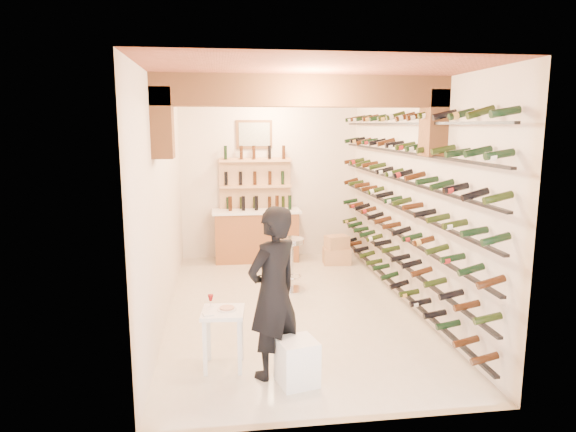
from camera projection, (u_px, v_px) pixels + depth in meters
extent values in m
plane|color=beige|center=(291.00, 306.00, 7.45)|extent=(6.00, 6.00, 0.00)
cube|color=beige|center=(270.00, 177.00, 10.10)|extent=(3.50, 0.02, 3.20)
cube|color=beige|center=(341.00, 250.00, 4.25)|extent=(3.50, 0.02, 3.20)
cube|color=beige|center=(164.00, 201.00, 6.94)|extent=(0.02, 6.00, 3.20)
cube|color=beige|center=(409.00, 197.00, 7.41)|extent=(0.02, 6.00, 3.20)
cube|color=brown|center=(291.00, 82.00, 6.89)|extent=(3.50, 6.00, 0.02)
cube|color=#955C34|center=(303.00, 91.00, 5.95)|extent=(3.50, 0.35, 0.36)
cube|color=#955C34|center=(162.00, 123.00, 5.79)|extent=(0.24, 0.35, 0.80)
cube|color=#955C34|center=(434.00, 123.00, 6.23)|extent=(0.24, 0.35, 0.80)
cube|color=black|center=(395.00, 286.00, 7.62)|extent=(0.06, 5.70, 0.03)
cube|color=black|center=(396.00, 260.00, 7.55)|extent=(0.06, 5.70, 0.03)
cube|color=black|center=(397.00, 234.00, 7.48)|extent=(0.06, 5.70, 0.03)
cube|color=black|center=(398.00, 207.00, 7.41)|extent=(0.06, 5.70, 0.03)
cube|color=black|center=(399.00, 180.00, 7.34)|extent=(0.06, 5.70, 0.03)
cube|color=black|center=(401.00, 152.00, 7.27)|extent=(0.06, 5.70, 0.03)
cube|color=black|center=(402.00, 124.00, 7.20)|extent=(0.06, 5.70, 0.03)
cube|color=#94582D|center=(257.00, 237.00, 9.91)|extent=(1.60, 0.55, 0.96)
cube|color=white|center=(256.00, 211.00, 9.82)|extent=(1.70, 0.62, 0.05)
cube|color=tan|center=(255.00, 208.00, 10.09)|extent=(1.40, 0.10, 2.00)
cube|color=tan|center=(256.00, 236.00, 10.09)|extent=(1.40, 0.28, 0.04)
cube|color=tan|center=(256.00, 211.00, 10.00)|extent=(1.40, 0.28, 0.04)
cube|color=tan|center=(255.00, 186.00, 9.91)|extent=(1.40, 0.28, 0.04)
cube|color=tan|center=(255.00, 161.00, 9.82)|extent=(1.40, 0.28, 0.04)
cube|color=brown|center=(254.00, 134.00, 9.88)|extent=(0.70, 0.04, 0.55)
cube|color=#99998C|center=(254.00, 134.00, 9.85)|extent=(0.60, 0.01, 0.45)
cube|color=white|center=(223.00, 312.00, 5.48)|extent=(0.49, 0.49, 0.04)
cube|color=white|center=(205.00, 348.00, 5.35)|extent=(0.04, 0.04, 0.61)
cube|color=white|center=(240.00, 348.00, 5.37)|extent=(0.04, 0.04, 0.61)
cube|color=white|center=(209.00, 334.00, 5.71)|extent=(0.04, 0.04, 0.61)
cube|color=white|center=(241.00, 334.00, 5.73)|extent=(0.04, 0.04, 0.61)
cylinder|color=white|center=(227.00, 309.00, 5.50)|extent=(0.21, 0.21, 0.01)
cylinder|color=#BF7266|center=(227.00, 308.00, 5.50)|extent=(0.16, 0.16, 0.02)
cube|color=white|center=(208.00, 314.00, 5.35)|extent=(0.13, 0.13, 0.01)
cylinder|color=white|center=(211.00, 307.00, 5.59)|extent=(0.06, 0.06, 0.00)
cylinder|color=white|center=(211.00, 303.00, 5.58)|extent=(0.01, 0.01, 0.08)
cone|color=#62080B|center=(211.00, 298.00, 5.57)|extent=(0.06, 0.06, 0.07)
cube|color=white|center=(297.00, 362.00, 5.20)|extent=(0.45, 0.45, 0.47)
imported|color=black|center=(273.00, 293.00, 5.27)|extent=(0.79, 0.76, 1.82)
cylinder|color=silver|center=(291.00, 290.00, 8.15)|extent=(0.45, 0.45, 0.03)
cylinder|color=silver|center=(291.00, 266.00, 8.08)|extent=(0.09, 0.09, 0.78)
cylinder|color=silver|center=(291.00, 241.00, 8.01)|extent=(0.42, 0.42, 0.08)
torus|color=silver|center=(291.00, 276.00, 8.11)|extent=(0.34, 0.34, 0.03)
cube|color=tan|center=(337.00, 256.00, 9.73)|extent=(0.53, 0.39, 0.31)
cube|color=tan|center=(337.00, 242.00, 9.69)|extent=(0.47, 0.38, 0.25)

